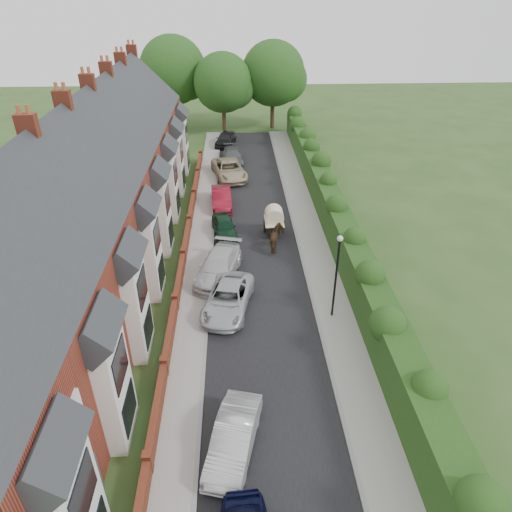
{
  "coord_description": "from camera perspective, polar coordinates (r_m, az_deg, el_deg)",
  "views": [
    {
      "loc": [
        -1.78,
        -15.81,
        16.15
      ],
      "look_at": [
        -0.69,
        7.12,
        2.2
      ],
      "focal_mm": 32.0,
      "sensor_mm": 36.0,
      "label": 1
    }
  ],
  "objects": [
    {
      "name": "terrace_row",
      "position": [
        29.74,
        -20.39,
        6.14
      ],
      "size": [
        9.05,
        40.5,
        11.5
      ],
      "color": "#993827",
      "rests_on": "ground"
    },
    {
      "name": "tree_far_left",
      "position": [
        56.86,
        -3.79,
        20.65
      ],
      "size": [
        7.14,
        6.8,
        9.29
      ],
      "color": "#332316",
      "rests_on": "ground"
    },
    {
      "name": "hedge",
      "position": [
        31.34,
        10.87,
        3.02
      ],
      "size": [
        2.1,
        58.0,
        2.85
      ],
      "color": "#193812",
      "rests_on": "ground"
    },
    {
      "name": "car_black",
      "position": [
        53.26,
        -3.82,
        14.43
      ],
      "size": [
        2.72,
        4.75,
        1.52
      ],
      "primitive_type": "imported",
      "rotation": [
        0.0,
        0.0,
        -0.22
      ],
      "color": "black",
      "rests_on": "ground"
    },
    {
      "name": "pavement_house_side",
      "position": [
        31.38,
        -7.03,
        0.18
      ],
      "size": [
        1.7,
        58.0,
        0.12
      ],
      "primitive_type": "cube",
      "color": "gray",
      "rests_on": "ground"
    },
    {
      "name": "pavement_hedge_side",
      "position": [
        31.73,
        7.43,
        0.53
      ],
      "size": [
        2.2,
        58.0,
        0.12
      ],
      "primitive_type": "cube",
      "color": "gray",
      "rests_on": "ground"
    },
    {
      "name": "road",
      "position": [
        31.32,
        0.01,
        0.27
      ],
      "size": [
        6.0,
        58.0,
        0.02
      ],
      "primitive_type": "cube",
      "color": "black",
      "rests_on": "ground"
    },
    {
      "name": "horse",
      "position": [
        31.47,
        2.59,
        2.16
      ],
      "size": [
        1.11,
        2.09,
        1.7
      ],
      "primitive_type": "imported",
      "rotation": [
        0.0,
        0.0,
        3.04
      ],
      "color": "#492F1A",
      "rests_on": "ground"
    },
    {
      "name": "ground",
      "position": [
        22.67,
        2.68,
        -14.18
      ],
      "size": [
        140.0,
        140.0,
        0.0
      ],
      "primitive_type": "plane",
      "color": "#2D4C1E",
      "rests_on": "ground"
    },
    {
      "name": "kerb_house_side",
      "position": [
        31.32,
        -5.57,
        0.22
      ],
      "size": [
        0.18,
        58.0,
        0.13
      ],
      "primitive_type": "cube",
      "color": "gray",
      "rests_on": "ground"
    },
    {
      "name": "car_red",
      "position": [
        37.99,
        -4.35,
        7.25
      ],
      "size": [
        1.84,
        4.52,
        1.46
      ],
      "primitive_type": "imported",
      "rotation": [
        0.0,
        0.0,
        0.07
      ],
      "color": "maroon",
      "rests_on": "ground"
    },
    {
      "name": "car_green",
      "position": [
        33.58,
        -4.0,
        3.71
      ],
      "size": [
        2.17,
        4.03,
        1.3
      ],
      "primitive_type": "imported",
      "rotation": [
        0.0,
        0.0,
        0.17
      ],
      "color": "black",
      "rests_on": "ground"
    },
    {
      "name": "garden_wall_row",
      "position": [
        30.42,
        -9.06,
        -0.2
      ],
      "size": [
        0.35,
        40.35,
        1.1
      ],
      "color": "brown",
      "rests_on": "ground"
    },
    {
      "name": "kerb_hedge_side",
      "position": [
        31.57,
        5.55,
        0.49
      ],
      "size": [
        0.18,
        58.0,
        0.13
      ],
      "primitive_type": "cube",
      "color": "gray",
      "rests_on": "ground"
    },
    {
      "name": "car_beige",
      "position": [
        43.84,
        -3.38,
        10.73
      ],
      "size": [
        3.82,
        6.16,
        1.59
      ],
      "primitive_type": "imported",
      "rotation": [
        0.0,
        0.0,
        0.22
      ],
      "color": "tan",
      "rests_on": "ground"
    },
    {
      "name": "car_grey",
      "position": [
        47.78,
        -2.93,
        12.38
      ],
      "size": [
        2.22,
        4.89,
        1.39
      ],
      "primitive_type": "imported",
      "rotation": [
        0.0,
        0.0,
        0.06
      ],
      "color": "#515258",
      "rests_on": "ground"
    },
    {
      "name": "car_silver_a",
      "position": [
        19.32,
        -2.82,
        -21.8
      ],
      "size": [
        2.51,
        4.59,
        1.43
      ],
      "primitive_type": "imported",
      "rotation": [
        0.0,
        0.0,
        -0.24
      ],
      "color": "#B8B7BC",
      "rests_on": "ground"
    },
    {
      "name": "horse_cart",
      "position": [
        33.18,
        2.28,
        4.64
      ],
      "size": [
        1.41,
        3.12,
        2.25
      ],
      "color": "black",
      "rests_on": "ground"
    },
    {
      "name": "tree_far_back",
      "position": [
        60.04,
        -9.9,
        21.74
      ],
      "size": [
        8.4,
        8.0,
        10.82
      ],
      "color": "#332316",
      "rests_on": "ground"
    },
    {
      "name": "lamppost",
      "position": [
        24.18,
        10.09,
        -1.37
      ],
      "size": [
        0.32,
        0.32,
        5.16
      ],
      "color": "black",
      "rests_on": "ground"
    },
    {
      "name": "car_white",
      "position": [
        28.63,
        -4.73,
        -1.34
      ],
      "size": [
        3.43,
        5.65,
        1.53
      ],
      "primitive_type": "imported",
      "rotation": [
        0.0,
        0.0,
        -0.26
      ],
      "color": "silver",
      "rests_on": "ground"
    },
    {
      "name": "tree_far_right",
      "position": [
        58.95,
        2.53,
        21.66
      ],
      "size": [
        7.98,
        7.6,
        10.31
      ],
      "color": "#332316",
      "rests_on": "ground"
    },
    {
      "name": "car_silver_b",
      "position": [
        25.93,
        -3.54,
        -5.35
      ],
      "size": [
        3.35,
        5.46,
        1.41
      ],
      "primitive_type": "imported",
      "rotation": [
        0.0,
        0.0,
        -0.21
      ],
      "color": "silver",
      "rests_on": "ground"
    }
  ]
}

